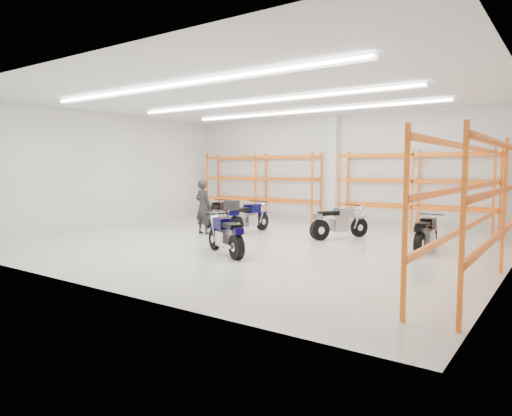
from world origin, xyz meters
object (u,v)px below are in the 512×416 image
Objects in this scene: motorcycle_back_b at (246,217)px; motorcycle_back_d at (426,234)px; motorcycle_back_a at (216,214)px; structural_column at (334,170)px; standing_man at (203,207)px; motorcycle_back_c at (337,223)px; motorcycle_main at (226,236)px.

motorcycle_back_b reaches higher than motorcycle_back_d.
motorcycle_back_a is 5.13m from structural_column.
motorcycle_back_b is 1.23× the size of standing_man.
structural_column reaches higher than motorcycle_back_a.
standing_man is (-4.38, -1.69, 0.44)m from motorcycle_back_c.
motorcycle_main is 0.98× the size of motorcycle_back_d.
structural_column is at bearing 117.45° from motorcycle_back_c.
structural_column reaches higher than motorcycle_back_d.
motorcycle_back_a is at bearing 132.54° from motorcycle_main.
motorcycle_back_c is 0.47× the size of structural_column.
motorcycle_back_d is at bearing -10.57° from motorcycle_back_c.
motorcycle_back_a is (-4.24, 4.62, -0.02)m from motorcycle_main.
motorcycle_main reaches higher than motorcycle_back_d.
motorcycle_back_d is at bearing -39.67° from structural_column.
standing_man is (1.09, -1.98, 0.48)m from motorcycle_back_a.
standing_man reaches higher than motorcycle_back_a.
motorcycle_back_a is at bearing -57.75° from standing_man.
motorcycle_back_a is at bearing -140.43° from structural_column.
motorcycle_back_d is (2.98, -0.56, -0.06)m from motorcycle_back_c.
motorcycle_back_c reaches higher than motorcycle_back_d.
standing_man reaches higher than motorcycle_main.
standing_man is at bearing -158.91° from motorcycle_back_c.
motorcycle_back_d is 1.05× the size of standing_man.
motorcycle_back_a is 0.87× the size of motorcycle_back_b.
motorcycle_back_c is 3.04m from motorcycle_back_d.
motorcycle_back_b is 1.17× the size of motorcycle_back_d.
motorcycle_main is 4.12m from motorcycle_back_b.
motorcycle_back_b is at bearing -136.75° from standing_man.
structural_column reaches higher than motorcycle_back_b.
structural_column is at bearing 140.33° from motorcycle_back_d.
motorcycle_main is 0.95× the size of motorcycle_back_c.
motorcycle_back_c is 4.17m from structural_column.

